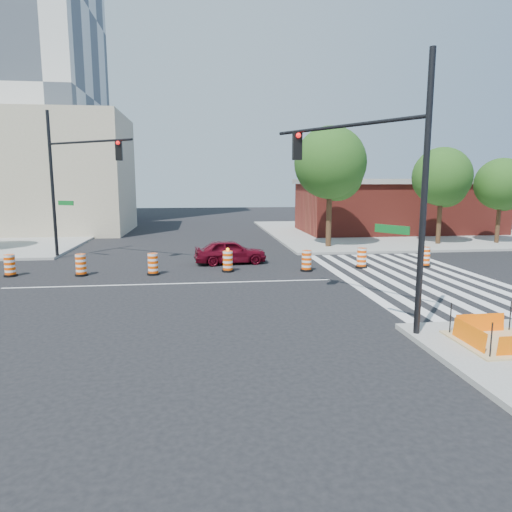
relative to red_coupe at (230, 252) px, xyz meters
name	(u,v)px	position (x,y,z in m)	size (l,w,h in m)	color
ground	(173,284)	(-2.82, -4.66, -0.66)	(120.00, 120.00, 0.00)	black
sidewalk_ne	(395,232)	(15.18, 13.34, -0.58)	(22.00, 22.00, 0.15)	gray
crosswalk_east	(413,277)	(8.13, -4.66, -0.65)	(6.75, 13.50, 0.01)	silver
lane_centerline	(173,284)	(-2.82, -4.66, -0.65)	(14.00, 0.12, 0.01)	silver
excavation_pit	(500,341)	(6.18, -13.66, -0.43)	(2.20, 2.20, 0.90)	tan
brick_storefront	(396,206)	(15.18, 13.34, 1.66)	(16.50, 8.50, 4.60)	maroon
beige_midrise	(44,174)	(-14.82, 17.34, 4.34)	(14.00, 10.00, 10.00)	tan
red_coupe	(230,252)	(0.00, 0.00, 0.00)	(1.55, 3.85, 1.31)	#570715
signal_pole_se	(376,171)	(3.54, -11.21, 4.03)	(3.22, 4.93, 7.62)	black
signal_pole_nw	(72,170)	(-8.45, 2.07, 4.32)	(5.11, 3.64, 8.13)	black
tree_north_c	(331,167)	(6.88, 4.95, 4.66)	(4.66, 4.66, 7.92)	#382314
tree_north_d	(442,180)	(14.77, 5.31, 3.83)	(3.93, 3.93, 6.68)	#382314
tree_north_e	(501,187)	(19.09, 5.23, 3.36)	(3.52, 3.52, 5.99)	#382314
median_drum_1	(10,266)	(-10.43, -2.11, -0.18)	(0.60, 0.60, 1.02)	black
median_drum_2	(81,266)	(-7.18, -2.36, -0.18)	(0.60, 0.60, 1.02)	black
median_drum_3	(153,265)	(-3.84, -2.56, -0.18)	(0.60, 0.60, 1.02)	black
median_drum_4	(228,262)	(-0.28, -2.23, -0.17)	(0.60, 0.60, 1.18)	black
median_drum_5	(307,261)	(3.59, -2.55, -0.18)	(0.60, 0.60, 1.02)	black
median_drum_6	(362,259)	(6.59, -2.07, -0.18)	(0.60, 0.60, 1.02)	black
median_drum_7	(425,258)	(9.99, -2.13, -0.18)	(0.60, 0.60, 1.02)	black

